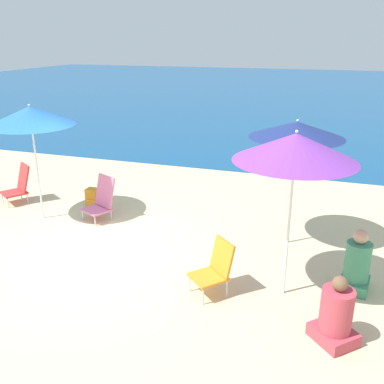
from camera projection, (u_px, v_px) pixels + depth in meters
ground_plane at (100, 257)px, 7.02m from camera, size 60.00×60.00×0.00m
sea_water at (283, 89)px, 29.61m from camera, size 60.00×40.00×0.01m
beach_umbrella_blue at (30, 116)px, 7.84m from camera, size 1.62×1.62×2.25m
beach_umbrella_navy at (297, 130)px, 6.83m from camera, size 1.54×1.54×2.17m
beach_umbrella_purple at (295, 147)px, 5.32m from camera, size 1.58×1.58×2.33m
beach_chair_red at (19, 185)px, 9.24m from camera, size 0.70×0.73×0.82m
beach_chair_pink at (101, 199)px, 8.37m from camera, size 0.68×0.70×0.85m
beach_chair_orange at (215, 267)px, 5.93m from camera, size 0.67×0.68×0.77m
person_seated_near at (336, 316)px, 4.97m from camera, size 0.64×0.64×0.87m
person_seated_far at (357, 266)px, 6.00m from camera, size 0.45×0.51×0.93m
backpack_orange at (94, 198)px, 8.97m from camera, size 0.30×0.24×0.42m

